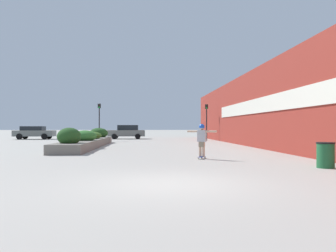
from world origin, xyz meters
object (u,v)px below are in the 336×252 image
Objects in this scene: skateboard at (202,157)px; skateboarder at (202,137)px; car_center_right at (34,132)px; traffic_light_left at (99,116)px; car_center_left at (265,131)px; trash_bin at (325,155)px; traffic_light_right at (207,116)px; car_leftmost at (127,132)px.

skateboarder is at bearing -81.91° from skateboard.
car_center_right is 1.17× the size of traffic_light_left.
car_center_left is at bearing 95.30° from car_center_right.
skateboarder is 1.64× the size of trash_bin.
trash_bin is 22.57m from traffic_light_right.
trash_bin is 33.14m from car_center_right.
trash_bin is 25.05m from traffic_light_left.
skateboarder is at bearing -69.44° from traffic_light_left.
skateboarder is at bearing 137.24° from trash_bin.
skateboarder is at bearing 32.37° from car_center_right.
traffic_light_left is (-7.17, 19.12, 1.57)m from skateboarder.
car_center_right is at bearing 149.01° from traffic_light_left.
traffic_light_right reaches higher than skateboarder.
skateboard is 0.89m from skateboarder.
trash_bin is (3.65, -3.37, 0.37)m from skateboard.
traffic_light_left reaches higher than trash_bin.
traffic_light_left is (-7.17, 19.12, 2.46)m from skateboard.
traffic_light_left is at bearing 139.21° from skateboarder.
skateboard is 0.16× the size of traffic_light_left.
car_leftmost is 1.15× the size of traffic_light_left.
car_center_right is (-18.80, 27.29, 0.35)m from trash_bin.
skateboard is 20.57m from traffic_light_left.
car_center_right is (-10.43, -0.51, -0.04)m from car_leftmost.
skateboarder is 0.38× the size of traffic_light_right.
car_leftmost is 10.12m from traffic_light_right.
traffic_light_right is at bearing 130.05° from car_center_left.
traffic_light_left is at bearing 155.31° from car_leftmost.
car_leftmost is at bearing 106.77° from trash_bin.
trash_bin is at bearing -90.16° from traffic_light_right.
car_leftmost is at bearing 129.61° from skateboard.
traffic_light_left is at bearing 110.53° from car_center_left.
skateboarder is at bearing -100.98° from traffic_light_right.
traffic_light_left reaches higher than car_leftmost.
car_leftmost is 1.15× the size of traffic_light_right.
car_center_right is 1.18× the size of traffic_light_right.
car_center_left is 11.58m from traffic_light_right.
car_leftmost is 0.99× the size of car_center_left.
traffic_light_right is (18.87, -4.81, 1.72)m from car_center_right.
car_center_left is at bearing 93.42° from skateboard.
trash_bin is 0.23× the size of traffic_light_right.
car_center_left is at bearing 93.42° from skateboarder.
trash_bin is 0.23× the size of traffic_light_left.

